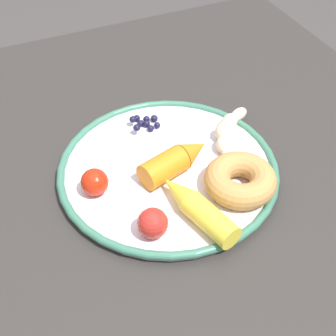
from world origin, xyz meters
name	(u,v)px	position (x,y,z in m)	size (l,w,h in m)	color
dining_table	(187,200)	(0.00, 0.00, 0.62)	(0.92, 0.83, 0.72)	#302C2A
plate	(168,169)	(-0.02, 0.04, 0.72)	(0.33, 0.33, 0.02)	white
banana	(228,133)	(0.00, -0.07, 0.74)	(0.12, 0.10, 0.03)	beige
carrot_orange	(176,160)	(-0.03, 0.03, 0.75)	(0.07, 0.12, 0.04)	orange
carrot_yellow	(196,207)	(-0.12, 0.05, 0.75)	(0.14, 0.07, 0.03)	yellow
donut	(240,180)	(-0.10, -0.03, 0.75)	(0.10, 0.10, 0.04)	#C1894A
blueberry_pile	(145,122)	(0.09, 0.04, 0.74)	(0.04, 0.05, 0.02)	#191638
tomato_near	(153,223)	(-0.12, 0.11, 0.75)	(0.04, 0.04, 0.04)	red
tomato_mid	(95,182)	(-0.02, 0.16, 0.75)	(0.04, 0.04, 0.04)	red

